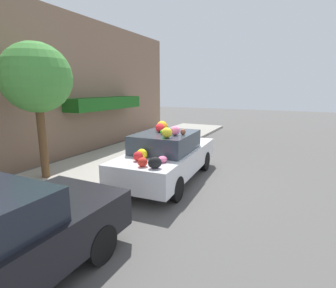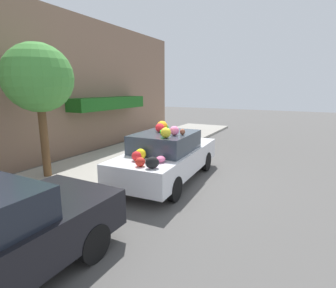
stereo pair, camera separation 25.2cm
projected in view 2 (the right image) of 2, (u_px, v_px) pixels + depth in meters
ground_plane at (163, 179)px, 8.46m from camera, size 60.00×60.00×0.00m
sidewalk_curb at (99, 165)px, 9.67m from camera, size 24.00×3.20×0.13m
building_facade at (55, 87)px, 10.24m from camera, size 18.00×1.20×5.88m
street_tree at (38, 79)px, 7.72m from camera, size 2.03×2.03×4.04m
fire_hydrant at (147, 148)px, 10.64m from camera, size 0.20×0.20×0.70m
art_car at (167, 155)px, 8.16m from camera, size 4.64×2.05×1.87m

